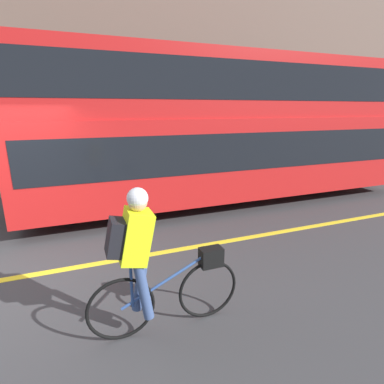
% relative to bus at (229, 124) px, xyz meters
% --- Properties ---
extents(sidewalk_curb, '(60.00, 2.00, 0.12)m').
position_rel_bus_xyz_m(sidewalk_curb, '(-4.97, 3.49, -1.97)').
color(sidewalk_curb, gray).
rests_on(sidewalk_curb, ground_plane).
extents(building_facade, '(60.00, 0.30, 7.66)m').
position_rel_bus_xyz_m(building_facade, '(-4.97, 4.63, 1.79)').
color(building_facade, brown).
rests_on(building_facade, ground_plane).
extents(bus, '(9.99, 2.43, 3.64)m').
position_rel_bus_xyz_m(bus, '(0.00, 0.00, 0.00)').
color(bus, black).
rests_on(bus, ground_plane).
extents(cyclist_on_bike, '(1.74, 0.32, 1.68)m').
position_rel_bus_xyz_m(cyclist_on_bike, '(-3.11, -4.16, -1.13)').
color(cyclist_on_bike, black).
rests_on(cyclist_on_bike, ground_plane).
extents(trash_bin, '(0.57, 0.57, 1.04)m').
position_rel_bus_xyz_m(trash_bin, '(-0.91, 3.39, -1.39)').
color(trash_bin, '#515156').
rests_on(trash_bin, sidewalk_curb).
extents(street_sign_post, '(0.36, 0.09, 2.59)m').
position_rel_bus_xyz_m(street_sign_post, '(0.66, 3.38, -0.47)').
color(street_sign_post, '#59595B').
rests_on(street_sign_post, sidewalk_curb).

